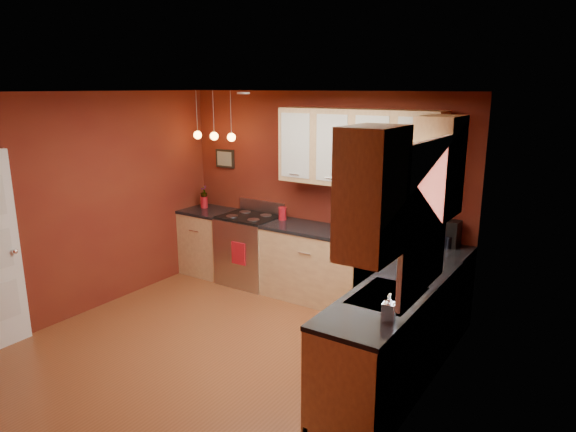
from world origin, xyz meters
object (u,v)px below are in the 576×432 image
Objects in this scene: red_canister at (282,213)px; soap_pump at (389,308)px; sink at (388,298)px; coffee_maker at (450,235)px; gas_range at (250,249)px.

soap_pump is at bearing -41.40° from red_canister.
soap_pump is (2.34, -2.07, 0.02)m from red_canister.
sink is 4.14× the size of red_canister.
sink is 0.51m from soap_pump.
red_canister is 0.80× the size of soap_pump.
coffee_maker reaches higher than red_canister.
sink reaches higher than soap_pump.
red_canister is 3.13m from soap_pump.
coffee_maker is at bearing 94.40° from soap_pump.
coffee_maker is (2.65, 0.14, 0.59)m from gas_range.
coffee_maker is at bearing 0.88° from red_canister.
coffee_maker reaches higher than soap_pump.
coffee_maker is 2.11m from soap_pump.
soap_pump is (2.81, -1.96, 0.57)m from gas_range.
soap_pump is at bearing -34.82° from gas_range.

